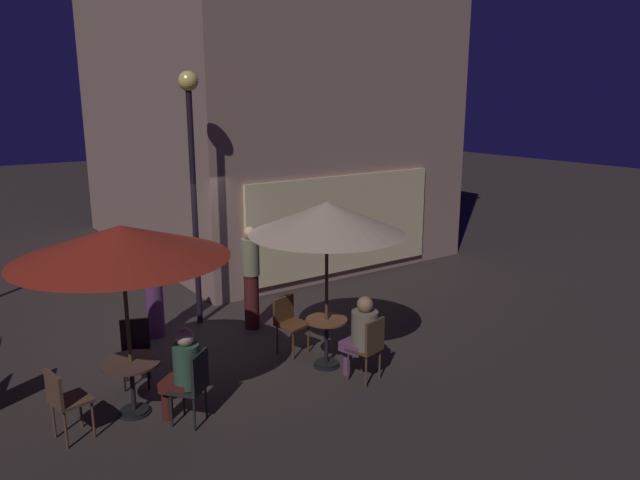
% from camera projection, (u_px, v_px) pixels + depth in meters
% --- Properties ---
extents(ground_plane, '(60.00, 60.00, 0.00)m').
position_uv_depth(ground_plane, '(199.00, 338.00, 10.00)').
color(ground_plane, '#322926').
extents(cafe_building, '(6.80, 8.76, 9.79)m').
position_uv_depth(cafe_building, '(236.00, 54.00, 13.87)').
color(cafe_building, '#9D7A6A').
rests_on(cafe_building, ground).
extents(street_lamp_near_corner, '(0.33, 0.33, 4.35)m').
position_uv_depth(street_lamp_near_corner, '(192.00, 152.00, 9.98)').
color(street_lamp_near_corner, black).
rests_on(street_lamp_near_corner, ground).
extents(cafe_table_0, '(0.62, 0.62, 0.75)m').
position_uv_depth(cafe_table_0, '(326.00, 335.00, 8.86)').
color(cafe_table_0, black).
rests_on(cafe_table_0, ground).
extents(cafe_table_1, '(0.74, 0.74, 0.72)m').
position_uv_depth(cafe_table_1, '(132.00, 375.00, 7.51)').
color(cafe_table_1, black).
rests_on(cafe_table_1, ground).
extents(patio_umbrella_0, '(2.23, 2.23, 2.50)m').
position_uv_depth(patio_umbrella_0, '(327.00, 219.00, 8.44)').
color(patio_umbrella_0, black).
rests_on(patio_umbrella_0, ground).
extents(patio_umbrella_1, '(2.58, 2.58, 2.46)m').
position_uv_depth(patio_umbrella_1, '(121.00, 243.00, 7.10)').
color(patio_umbrella_1, black).
rests_on(patio_umbrella_1, ground).
extents(cafe_chair_0, '(0.52, 0.52, 0.89)m').
position_uv_depth(cafe_chair_0, '(288.00, 319.00, 9.34)').
color(cafe_chair_0, '#553118').
rests_on(cafe_chair_0, ground).
extents(cafe_chair_1, '(0.48, 0.48, 0.95)m').
position_uv_depth(cafe_chair_1, '(369.00, 344.00, 8.33)').
color(cafe_chair_1, '#503724').
rests_on(cafe_chair_1, ground).
extents(cafe_chair_2, '(0.48, 0.48, 0.90)m').
position_uv_depth(cafe_chair_2, '(64.00, 397.00, 6.90)').
color(cafe_chair_2, brown).
rests_on(cafe_chair_2, ground).
extents(cafe_chair_3, '(0.55, 0.55, 0.95)m').
position_uv_depth(cafe_chair_3, '(194.00, 382.00, 7.27)').
color(cafe_chair_3, black).
rests_on(cafe_chair_3, ground).
extents(cafe_chair_4, '(0.51, 0.51, 0.92)m').
position_uv_depth(cafe_chair_4, '(135.00, 346.00, 8.33)').
color(cafe_chair_4, black).
rests_on(cafe_chair_4, ground).
extents(patron_seated_0, '(0.45, 0.55, 1.25)m').
position_uv_depth(patron_seated_0, '(362.00, 332.00, 8.38)').
color(patron_seated_0, '#653D65').
rests_on(patron_seated_0, ground).
extents(patron_seated_1, '(0.49, 0.51, 1.25)m').
position_uv_depth(patron_seated_1, '(183.00, 369.00, 7.27)').
color(patron_seated_1, '#4B1814').
rests_on(patron_seated_1, ground).
extents(patron_standing_2, '(0.30, 0.30, 1.81)m').
position_uv_depth(patron_standing_2, '(251.00, 277.00, 10.23)').
color(patron_standing_2, '#451716').
rests_on(patron_standing_2, ground).
extents(patron_standing_3, '(0.35, 0.35, 1.81)m').
position_uv_depth(patron_standing_3, '(153.00, 284.00, 9.88)').
color(patron_standing_3, '#5E2F60').
rests_on(patron_standing_3, ground).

